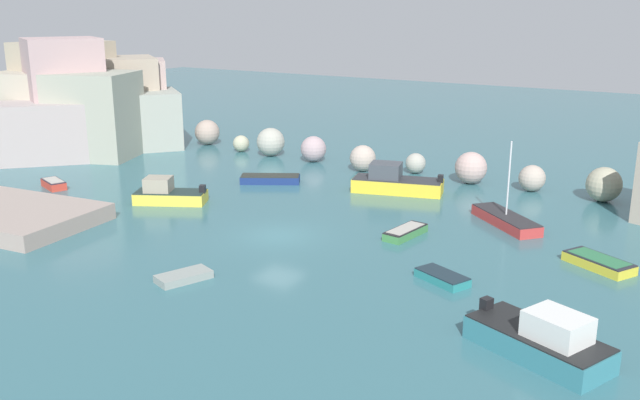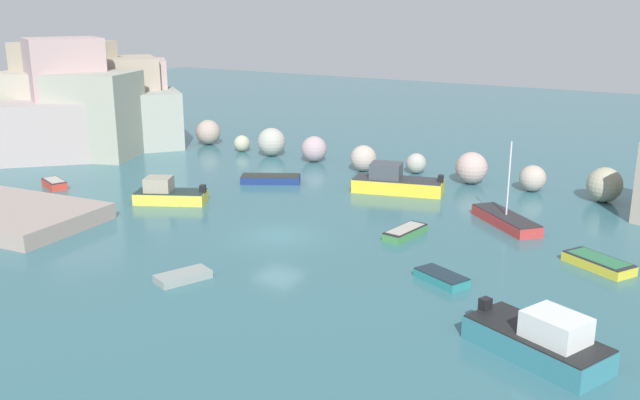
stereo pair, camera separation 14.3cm
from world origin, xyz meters
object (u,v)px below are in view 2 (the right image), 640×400
object	(u,v)px
moored_boat_8	(441,277)
moored_boat_0	(183,276)
moored_boat_1	(506,220)
moored_boat_10	(598,263)
moored_boat_6	(168,194)
moored_boat_7	(54,183)
moored_boat_4	(395,182)
stone_dock	(10,215)
moored_boat_2	(405,232)
moored_boat_9	(271,179)
moored_boat_3	(540,340)

from	to	relation	value
moored_boat_8	moored_boat_0	bearing A→B (deg)	54.25
moored_boat_1	moored_boat_10	size ratio (longest dim) A/B	1.37
moored_boat_0	moored_boat_6	bearing A→B (deg)	67.08
moored_boat_1	moored_boat_7	world-z (taller)	moored_boat_1
moored_boat_4	moored_boat_7	distance (m)	23.87
stone_dock	moored_boat_10	distance (m)	32.63
moored_boat_2	moored_boat_8	xyz separation A→B (m)	(4.23, -5.12, -0.04)
moored_boat_1	moored_boat_2	xyz separation A→B (m)	(-4.12, -4.94, -0.09)
moored_boat_1	moored_boat_4	size ratio (longest dim) A/B	0.77
moored_boat_2	moored_boat_9	distance (m)	14.65
moored_boat_3	moored_boat_10	distance (m)	10.56
moored_boat_0	moored_boat_6	distance (m)	13.67
moored_boat_0	moored_boat_2	bearing A→B (deg)	-7.80
moored_boat_7	moored_boat_10	distance (m)	35.80
moored_boat_2	moored_boat_8	size ratio (longest dim) A/B	1.12
moored_boat_1	moored_boat_10	xyz separation A→B (m)	(5.95, -4.37, -0.06)
stone_dock	moored_boat_8	world-z (taller)	stone_dock
moored_boat_4	moored_boat_7	xyz separation A→B (m)	(-20.89, -11.54, -0.41)
moored_boat_3	moored_boat_6	bearing A→B (deg)	-175.14
moored_boat_7	moored_boat_9	size ratio (longest dim) A/B	0.60
stone_dock	moored_boat_2	world-z (taller)	stone_dock
moored_boat_0	moored_boat_4	bearing A→B (deg)	16.35
moored_boat_6	moored_boat_9	size ratio (longest dim) A/B	1.12
moored_boat_9	moored_boat_3	bearing A→B (deg)	115.80
moored_boat_2	moored_boat_9	bearing A→B (deg)	73.74
stone_dock	moored_boat_9	distance (m)	17.52
moored_boat_2	moored_boat_6	size ratio (longest dim) A/B	0.65
moored_boat_2	moored_boat_9	xyz separation A→B (m)	(-13.41, 5.90, 0.03)
moored_boat_0	moored_boat_2	size ratio (longest dim) A/B	0.88
moored_boat_0	moored_boat_6	xyz separation A→B (m)	(-9.90, 9.42, 0.43)
moored_boat_8	stone_dock	bearing A→B (deg)	34.47
moored_boat_1	moored_boat_7	distance (m)	30.75
moored_boat_2	moored_boat_10	xyz separation A→B (m)	(10.07, 0.57, 0.02)
moored_boat_9	moored_boat_0	bearing A→B (deg)	83.00
moored_boat_2	moored_boat_8	world-z (taller)	moored_boat_2
moored_boat_2	moored_boat_7	distance (m)	25.73
moored_boat_0	moored_boat_10	size ratio (longest dim) A/B	0.77
moored_boat_9	stone_dock	bearing A→B (deg)	35.00
moored_boat_6	moored_boat_8	bearing A→B (deg)	143.71
moored_boat_9	moored_boat_10	bearing A→B (deg)	137.17
moored_boat_3	moored_boat_9	size ratio (longest dim) A/B	1.30
moored_boat_3	moored_boat_7	bearing A→B (deg)	-168.53
moored_boat_8	moored_boat_10	world-z (taller)	moored_boat_10
moored_boat_3	moored_boat_10	size ratio (longest dim) A/B	1.56
moored_boat_8	moored_boat_4	bearing A→B (deg)	-33.06
moored_boat_10	stone_dock	bearing A→B (deg)	47.47
moored_boat_3	moored_boat_9	xyz separation A→B (m)	(-23.41, 15.88, -0.40)
moored_boat_4	stone_dock	bearing A→B (deg)	32.70
moored_boat_4	moored_boat_10	distance (m)	16.61
moored_boat_6	moored_boat_4	bearing A→B (deg)	-165.37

